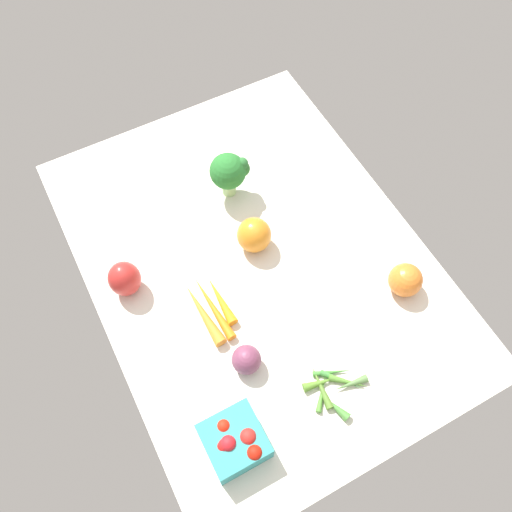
% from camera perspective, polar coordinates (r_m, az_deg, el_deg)
% --- Properties ---
extents(tablecloth, '(1.04, 0.76, 0.02)m').
position_cam_1_polar(tablecloth, '(1.31, 0.00, -0.64)').
color(tablecloth, silver).
rests_on(tablecloth, ground).
extents(red_onion_center, '(0.06, 0.06, 0.06)m').
position_cam_1_polar(red_onion_center, '(1.17, -1.00, -10.74)').
color(red_onion_center, '#773A55').
rests_on(red_onion_center, tablecloth).
extents(bell_pepper_red, '(0.10, 0.10, 0.09)m').
position_cam_1_polar(bell_pepper_red, '(1.26, -13.53, -2.32)').
color(bell_pepper_red, red).
rests_on(bell_pepper_red, tablecloth).
extents(carrot_bunch, '(0.18, 0.08, 0.03)m').
position_cam_1_polar(carrot_bunch, '(1.24, -4.76, -5.41)').
color(carrot_bunch, orange).
rests_on(carrot_bunch, tablecloth).
extents(broccoli_head, '(0.09, 0.10, 0.13)m').
position_cam_1_polar(broccoli_head, '(1.35, -2.71, 8.78)').
color(broccoli_head, '#A1CD87').
rests_on(broccoli_head, tablecloth).
extents(okra_pile, '(0.13, 0.13, 0.02)m').
position_cam_1_polar(okra_pile, '(1.19, 8.06, -13.33)').
color(okra_pile, '#468236').
rests_on(okra_pile, tablecloth).
extents(heirloom_tomato_orange, '(0.08, 0.08, 0.08)m').
position_cam_1_polar(heirloom_tomato_orange, '(1.28, 15.29, -2.42)').
color(heirloom_tomato_orange, orange).
rests_on(heirloom_tomato_orange, tablecloth).
extents(berry_basket, '(0.11, 0.11, 0.08)m').
position_cam_1_polar(berry_basket, '(1.13, -2.24, -18.72)').
color(berry_basket, teal).
rests_on(berry_basket, tablecloth).
extents(bell_pepper_orange, '(0.11, 0.11, 0.09)m').
position_cam_1_polar(bell_pepper_orange, '(1.29, -0.20, 2.21)').
color(bell_pepper_orange, orange).
rests_on(bell_pepper_orange, tablecloth).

